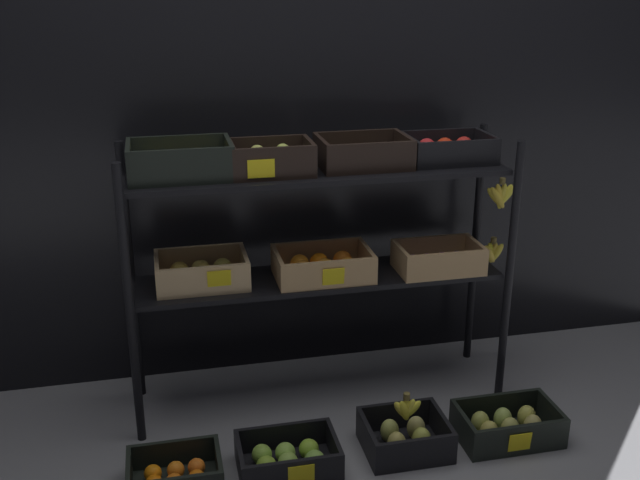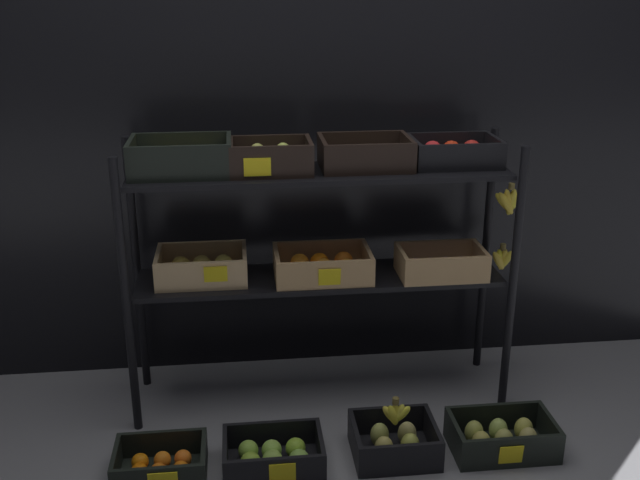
# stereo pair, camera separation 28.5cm
# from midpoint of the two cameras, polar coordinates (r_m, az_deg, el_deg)

# --- Properties ---
(ground_plane) EXTENTS (10.00, 10.00, 0.00)m
(ground_plane) POSITION_cam_midpoint_polar(r_m,az_deg,el_deg) (3.15, 2.65, -11.67)
(ground_plane) COLOR gray
(storefront_wall) EXTENTS (3.84, 0.12, 2.05)m
(storefront_wall) POSITION_cam_midpoint_polar(r_m,az_deg,el_deg) (3.10, 1.89, 8.32)
(storefront_wall) COLOR black
(storefront_wall) RESTS_ON ground_plane
(display_rack) EXTENTS (1.57, 0.36, 1.08)m
(display_rack) POSITION_cam_midpoint_polar(r_m,az_deg,el_deg) (2.83, 2.74, 1.69)
(display_rack) COLOR black
(display_rack) RESTS_ON ground_plane
(crate_ground_tangerine) EXTENTS (0.31, 0.23, 0.11)m
(crate_ground_tangerine) POSITION_cam_midpoint_polar(r_m,az_deg,el_deg) (2.71, -9.02, -16.73)
(crate_ground_tangerine) COLOR black
(crate_ground_tangerine) RESTS_ON ground_plane
(crate_ground_apple_green) EXTENTS (0.35, 0.24, 0.11)m
(crate_ground_apple_green) POSITION_cam_midpoint_polar(r_m,az_deg,el_deg) (2.72, -0.48, -16.22)
(crate_ground_apple_green) COLOR black
(crate_ground_apple_green) RESTS_ON ground_plane
(crate_ground_pear) EXTENTS (0.30, 0.25, 0.12)m
(crate_ground_pear) POSITION_cam_midpoint_polar(r_m,az_deg,el_deg) (2.81, 8.72, -15.08)
(crate_ground_pear) COLOR black
(crate_ground_pear) RESTS_ON ground_plane
(crate_ground_right_pear) EXTENTS (0.37, 0.24, 0.12)m
(crate_ground_right_pear) POSITION_cam_midpoint_polar(r_m,az_deg,el_deg) (2.91, 16.54, -14.31)
(crate_ground_right_pear) COLOR black
(crate_ground_right_pear) RESTS_ON ground_plane
(banana_bunch_loose) EXTENTS (0.12, 0.03, 0.11)m
(banana_bunch_loose) POSITION_cam_midpoint_polar(r_m,az_deg,el_deg) (2.74, 8.84, -13.07)
(banana_bunch_loose) COLOR brown
(banana_bunch_loose) RESTS_ON crate_ground_pear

